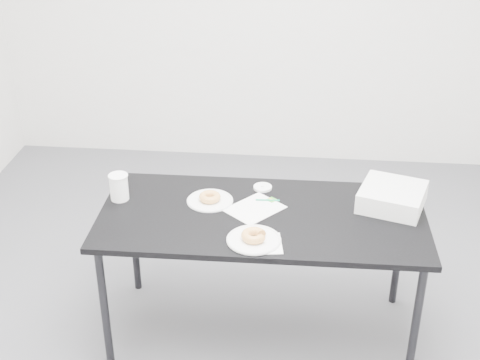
# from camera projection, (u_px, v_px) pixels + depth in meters

# --- Properties ---
(floor) EXTENTS (4.00, 4.00, 0.00)m
(floor) POSITION_uv_depth(u_px,v_px,m) (237.00, 313.00, 3.70)
(floor) COLOR #515156
(floor) RESTS_ON ground
(table) EXTENTS (1.59, 0.76, 0.72)m
(table) POSITION_uv_depth(u_px,v_px,m) (262.00, 224.00, 3.26)
(table) COLOR black
(table) RESTS_ON floor
(scorecard) EXTENTS (0.32, 0.33, 0.00)m
(scorecard) POSITION_uv_depth(u_px,v_px,m) (255.00, 208.00, 3.28)
(scorecard) COLOR white
(scorecard) RESTS_ON table
(logo_patch) EXTENTS (0.06, 0.06, 0.00)m
(logo_patch) POSITION_uv_depth(u_px,v_px,m) (272.00, 200.00, 3.35)
(logo_patch) COLOR green
(logo_patch) RESTS_ON scorecard
(pen) EXTENTS (0.12, 0.01, 0.01)m
(pen) POSITION_uv_depth(u_px,v_px,m) (268.00, 200.00, 3.34)
(pen) COLOR #0C8B5B
(pen) RESTS_ON scorecard
(napkin) EXTENTS (0.20, 0.20, 0.00)m
(napkin) POSITION_uv_depth(u_px,v_px,m) (262.00, 244.00, 3.01)
(napkin) COLOR white
(napkin) RESTS_ON table
(plate_near) EXTENTS (0.25, 0.25, 0.01)m
(plate_near) POSITION_uv_depth(u_px,v_px,m) (254.00, 240.00, 3.02)
(plate_near) COLOR white
(plate_near) RESTS_ON napkin
(donut_near) EXTENTS (0.12, 0.12, 0.04)m
(donut_near) POSITION_uv_depth(u_px,v_px,m) (254.00, 236.00, 3.01)
(donut_near) COLOR #CB8040
(donut_near) RESTS_ON plate_near
(plate_far) EXTENTS (0.23, 0.23, 0.01)m
(plate_far) POSITION_uv_depth(u_px,v_px,m) (210.00, 201.00, 3.35)
(plate_far) COLOR white
(plate_far) RESTS_ON table
(donut_far) EXTENTS (0.13, 0.13, 0.04)m
(donut_far) POSITION_uv_depth(u_px,v_px,m) (210.00, 197.00, 3.34)
(donut_far) COLOR #CB8040
(donut_far) RESTS_ON plate_far
(coffee_cup) EXTENTS (0.09, 0.09, 0.14)m
(coffee_cup) POSITION_uv_depth(u_px,v_px,m) (119.00, 187.00, 3.33)
(coffee_cup) COLOR white
(coffee_cup) RESTS_ON table
(cup_lid) EXTENTS (0.10, 0.10, 0.01)m
(cup_lid) POSITION_uv_depth(u_px,v_px,m) (263.00, 187.00, 3.46)
(cup_lid) COLOR white
(cup_lid) RESTS_ON table
(bakery_box) EXTENTS (0.38, 0.38, 0.10)m
(bakery_box) POSITION_uv_depth(u_px,v_px,m) (392.00, 197.00, 3.29)
(bakery_box) COLOR silver
(bakery_box) RESTS_ON table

